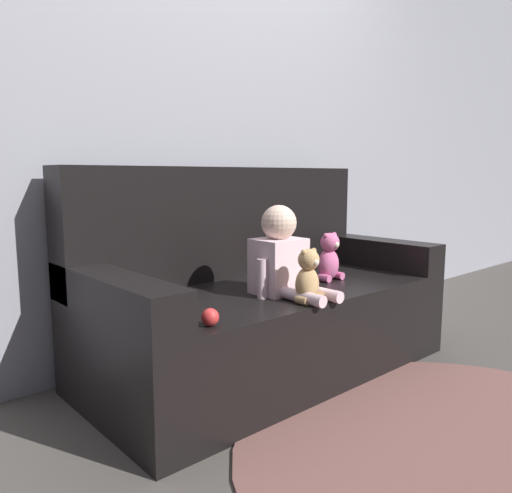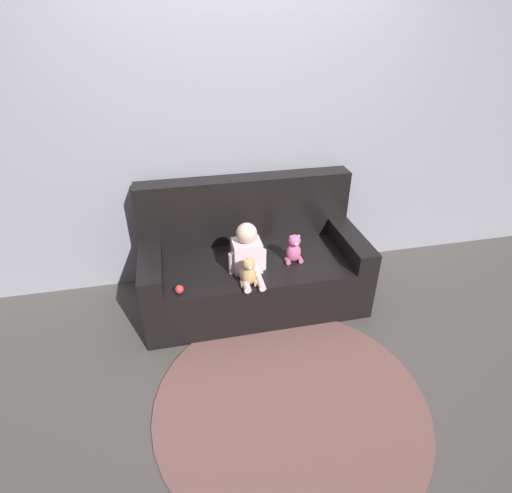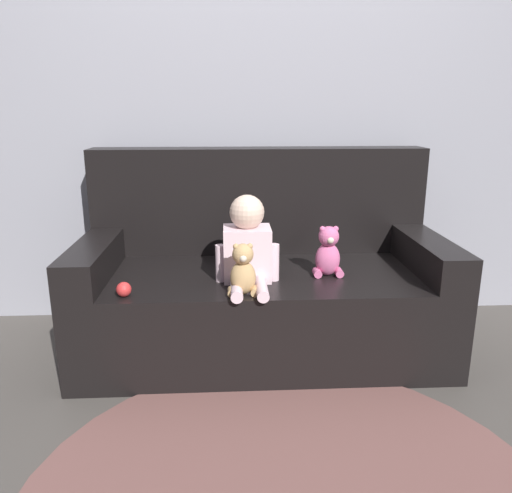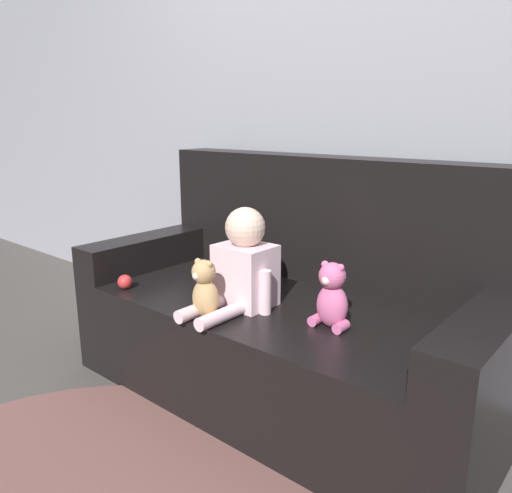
{
  "view_description": "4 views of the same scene",
  "coord_description": "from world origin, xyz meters",
  "px_view_note": "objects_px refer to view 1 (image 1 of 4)",
  "views": [
    {
      "loc": [
        -1.52,
        -1.62,
        0.9
      ],
      "look_at": [
        -0.11,
        -0.03,
        0.6
      ],
      "focal_mm": 35.0,
      "sensor_mm": 36.0,
      "label": 1
    },
    {
      "loc": [
        -0.52,
        -2.52,
        2.05
      ],
      "look_at": [
        0.01,
        -0.06,
        0.54
      ],
      "focal_mm": 28.0,
      "sensor_mm": 36.0,
      "label": 2
    },
    {
      "loc": [
        -0.15,
        -2.21,
        1.13
      ],
      "look_at": [
        -0.04,
        -0.1,
        0.54
      ],
      "focal_mm": 35.0,
      "sensor_mm": 36.0,
      "label": 3
    },
    {
      "loc": [
        1.1,
        -1.47,
        1.09
      ],
      "look_at": [
        -0.1,
        -0.05,
        0.61
      ],
      "focal_mm": 35.0,
      "sensor_mm": 36.0,
      "label": 4
    }
  ],
  "objects_px": {
    "person_baby": "(281,257)",
    "toy_ball": "(210,317)",
    "teddy_bear_brown": "(308,277)",
    "couch": "(260,301)",
    "plush_toy_side": "(329,258)"
  },
  "relations": [
    {
      "from": "person_baby",
      "to": "toy_ball",
      "type": "height_order",
      "value": "person_baby"
    },
    {
      "from": "person_baby",
      "to": "toy_ball",
      "type": "bearing_deg",
      "value": -160.89
    },
    {
      "from": "person_baby",
      "to": "teddy_bear_brown",
      "type": "relative_size",
      "value": 1.77
    },
    {
      "from": "person_baby",
      "to": "toy_ball",
      "type": "distance_m",
      "value": 0.54
    },
    {
      "from": "couch",
      "to": "teddy_bear_brown",
      "type": "distance_m",
      "value": 0.45
    },
    {
      "from": "couch",
      "to": "toy_ball",
      "type": "relative_size",
      "value": 27.91
    },
    {
      "from": "plush_toy_side",
      "to": "couch",
      "type": "bearing_deg",
      "value": 147.75
    },
    {
      "from": "person_baby",
      "to": "toy_ball",
      "type": "relative_size",
      "value": 6.27
    },
    {
      "from": "teddy_bear_brown",
      "to": "person_baby",
      "type": "bearing_deg",
      "value": 82.15
    },
    {
      "from": "person_baby",
      "to": "plush_toy_side",
      "type": "distance_m",
      "value": 0.37
    },
    {
      "from": "couch",
      "to": "plush_toy_side",
      "type": "distance_m",
      "value": 0.39
    },
    {
      "from": "couch",
      "to": "teddy_bear_brown",
      "type": "height_order",
      "value": "couch"
    },
    {
      "from": "plush_toy_side",
      "to": "person_baby",
      "type": "bearing_deg",
      "value": -173.37
    },
    {
      "from": "toy_ball",
      "to": "couch",
      "type": "bearing_deg",
      "value": 34.31
    },
    {
      "from": "person_baby",
      "to": "teddy_bear_brown",
      "type": "height_order",
      "value": "person_baby"
    }
  ]
}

